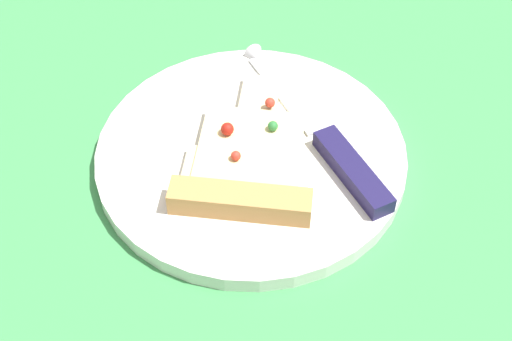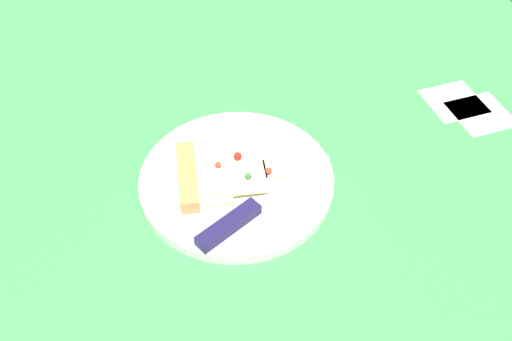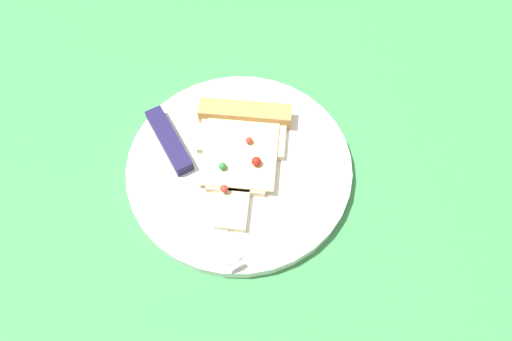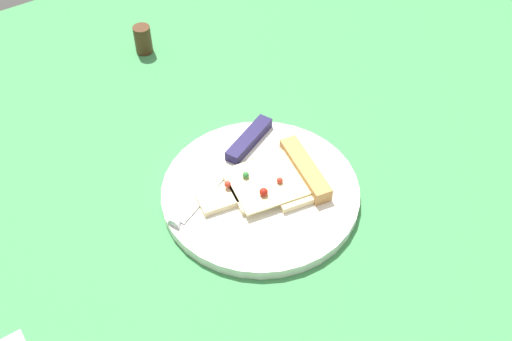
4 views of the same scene
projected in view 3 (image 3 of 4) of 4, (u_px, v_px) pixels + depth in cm
name	position (u px, v px, depth cm)	size (l,w,h in cm)	color
ground_plane	(286.00, 139.00, 65.91)	(149.55, 149.55, 3.00)	#3D8C4C
plate	(239.00, 167.00, 61.12)	(28.27, 28.27, 1.60)	white
pizza_slice	(241.00, 143.00, 61.00)	(18.50, 12.61, 2.48)	beige
knife	(184.00, 168.00, 59.43)	(22.72, 11.84, 2.45)	silver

